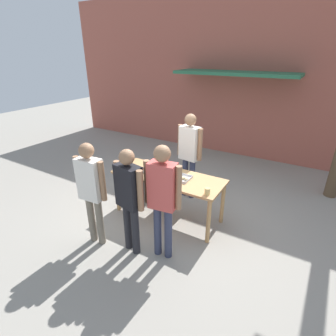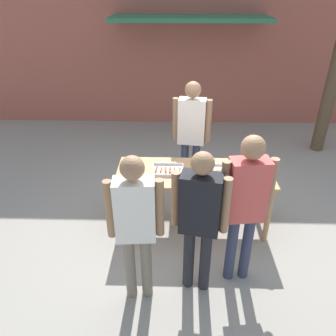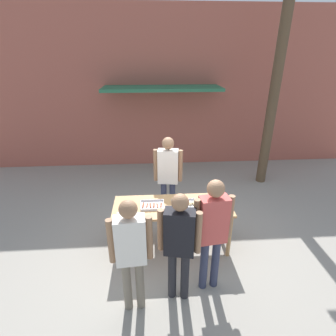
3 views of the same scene
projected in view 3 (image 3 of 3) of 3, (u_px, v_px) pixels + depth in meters
ground_plane at (172, 245)px, 4.89m from camera, size 24.00×24.00×0.00m
building_facade_back at (161, 91)px, 7.60m from camera, size 12.00×1.11×4.50m
serving_table at (172, 211)px, 4.58m from camera, size 2.05×0.79×0.86m
food_tray_sausages at (152, 205)px, 4.52m from camera, size 0.40×0.31×0.04m
food_tray_buns at (185, 204)px, 4.55m from camera, size 0.44×0.30×0.06m
condiment_jar_mustard at (119, 215)px, 4.22m from camera, size 0.07×0.07×0.07m
condiment_jar_ketchup at (125, 214)px, 4.23m from camera, size 0.07×0.07×0.07m
beer_cup at (227, 209)px, 4.33m from camera, size 0.09×0.09×0.11m
person_server_behind_table at (168, 172)px, 5.25m from camera, size 0.58×0.27×1.82m
person_customer_holding_hotdog at (131, 248)px, 3.29m from camera, size 0.56×0.24×1.74m
person_customer_with_cup at (213, 227)px, 3.61m from camera, size 0.56×0.26×1.82m
person_customer_waiting_in_line at (179, 240)px, 3.46m from camera, size 0.57×0.29×1.72m
utility_pole at (277, 78)px, 6.22m from camera, size 1.10×0.25×5.34m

